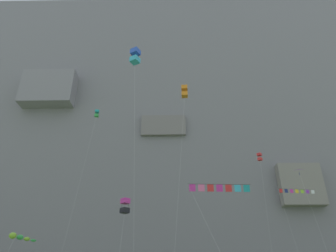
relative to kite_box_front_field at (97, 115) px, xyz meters
name	(u,v)px	position (x,y,z in m)	size (l,w,h in m)	color
cliff_face	(165,135)	(11.23, 32.74, 11.62)	(180.00, 30.98, 81.85)	gray
kite_box_front_field	(97,115)	(0.00, 0.00, 0.00)	(3.22, 1.67, 30.16)	teal
kite_box_mid_center	(260,158)	(28.18, 1.67, -7.70)	(1.62, 3.00, 22.37)	red
kite_banner_near_cliff	(220,190)	(17.43, -21.24, -19.53)	(5.42, 2.45, 10.26)	black
kite_delta_high_center	(301,177)	(31.06, -6.13, -13.67)	(2.27, 2.00, 16.46)	purple
kite_box_mid_left	(125,206)	(8.71, -16.33, -19.77)	(1.02, 2.89, 10.27)	#CC3399
kite_box_upper_mid	(185,92)	(15.19, -11.05, -2.77)	(2.53, 4.20, 27.47)	orange
kite_windsock_far_left	(19,237)	(-3.61, -11.33, -22.04)	(1.84, 7.18, 7.68)	#8CCC33
kite_banner_high_right	(297,193)	(31.90, -1.64, -14.74)	(5.84, 3.76, 15.24)	black
kite_box_far_right	(135,56)	(8.49, -14.56, 0.71)	(2.61, 5.00, 31.13)	blue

